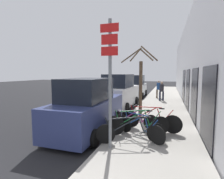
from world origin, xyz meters
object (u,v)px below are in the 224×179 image
Objects in this scene: bicycle_3 at (133,121)px; street_tree at (140,83)px; bicycle_0 at (131,132)px; pedestrian_far at (159,88)px; bicycle_2 at (138,124)px; parked_car_2 at (135,87)px; bicycle_1 at (140,128)px; bicycle_4 at (151,120)px; pedestrian_near at (162,90)px; parked_car_0 at (88,108)px; parked_car_1 at (119,93)px; signpost at (110,77)px.

street_tree is (-0.03, 1.98, 1.44)m from bicycle_3.
pedestrian_far is at bearing -23.25° from bicycle_0.
bicycle_2 is 11.78m from parked_car_2.
street_tree reaches higher than bicycle_1.
bicycle_1 is 1.01m from bicycle_4.
parked_car_2 is (-2.26, 11.55, 0.44)m from bicycle_2.
bicycle_0 is 1.15× the size of bicycle_3.
bicycle_0 is 0.91× the size of bicycle_4.
bicycle_3 is at bearing 64.43° from pedestrian_near.
parked_car_0 is 5.27m from parked_car_1.
bicycle_0 is at bearing -25.66° from parked_car_0.
bicycle_4 is at bearing -58.62° from parked_car_1.
bicycle_2 is 0.94× the size of bicycle_4.
signpost is at bearing 115.10° from bicycle_0.
bicycle_2 is at bearing 56.60° from bicycle_1.
signpost is 1.73× the size of bicycle_2.
bicycle_1 is at bearing -93.85° from pedestrian_far.
bicycle_1 is 6.21m from parked_car_1.
street_tree is (1.82, 2.34, 0.94)m from parked_car_0.
bicycle_2 is at bearing 158.94° from bicycle_4.
signpost is 2.41× the size of pedestrian_far.
bicycle_3 is 5.31m from parked_car_1.
street_tree reaches higher than parked_car_2.
parked_car_1 is 2.83× the size of pedestrian_far.
pedestrian_far is at bearing -20.77° from bicycle_2.
parked_car_1 is at bearing -120.95° from pedestrian_far.
pedestrian_near is (0.51, 8.68, 0.51)m from bicycle_2.
signpost is 1.62× the size of bicycle_4.
parked_car_0 is at bearing 65.84° from bicycle_2.
parked_car_0 is 10.23m from pedestrian_far.
parked_car_1 is 1.25× the size of street_tree.
parked_car_0 is at bearing -86.59° from parked_car_1.
bicycle_1 is 12.07m from parked_car_2.
parked_car_2 is (-2.38, 11.83, 0.48)m from bicycle_1.
bicycle_4 is (0.29, 0.97, 0.04)m from bicycle_1.
bicycle_1 is (0.74, 1.12, -1.80)m from signpost.
parked_car_1 is at bearing 56.88° from bicycle_1.
street_tree is (1.95, -9.04, 0.95)m from parked_car_2.
parked_car_0 is at bearing -127.85° from street_tree.
signpost is 2.44× the size of pedestrian_near.
bicycle_0 is 0.48× the size of parked_car_1.
parked_car_0 is at bearing -89.80° from parked_car_2.
bicycle_0 is 0.83m from bicycle_2.
parked_car_2 reaches higher than pedestrian_near.
bicycle_2 reaches higher than bicycle_1.
bicycle_1 is at bearing 67.50° from pedestrian_near.
signpost is 1.78× the size of bicycle_0.
street_tree is at bearing 62.39° from pedestrian_near.
bicycle_1 is at bearing 172.57° from bicycle_4.
bicycle_0 is at bearing -80.46° from parked_car_2.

